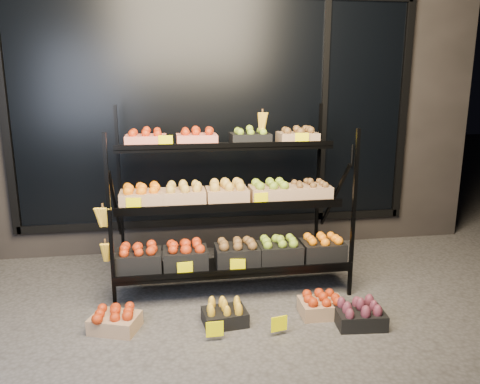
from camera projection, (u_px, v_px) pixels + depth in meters
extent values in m
plane|color=#514F4C|center=(240.00, 313.00, 3.89)|extent=(24.00, 24.00, 0.00)
cube|color=#2D2826|center=(208.00, 92.00, 5.98)|extent=(6.00, 2.00, 3.50)
cube|color=black|center=(217.00, 113.00, 5.05)|extent=(4.20, 0.04, 2.40)
cube|color=black|center=(218.00, 220.00, 5.31)|extent=(4.30, 0.06, 0.08)
cube|color=black|center=(4.00, 115.00, 4.69)|extent=(0.08, 0.06, 2.50)
cube|color=black|center=(403.00, 111.00, 5.37)|extent=(0.08, 0.06, 2.50)
cube|color=black|center=(324.00, 112.00, 5.22)|extent=(0.06, 0.06, 2.50)
cylinder|color=black|center=(352.00, 155.00, 5.36)|extent=(0.02, 0.02, 0.25)
cube|color=black|center=(110.00, 226.00, 3.73)|extent=(0.03, 0.03, 1.50)
cube|color=black|center=(354.00, 215.00, 4.05)|extent=(0.03, 0.03, 1.50)
cube|color=black|center=(120.00, 190.00, 4.64)|extent=(0.03, 0.03, 1.66)
cube|color=black|center=(318.00, 183.00, 4.96)|extent=(0.03, 0.03, 1.66)
cube|color=black|center=(234.00, 267.00, 4.16)|extent=(2.05, 0.42, 0.03)
cube|color=black|center=(237.00, 272.00, 3.96)|extent=(2.05, 0.02, 0.05)
cube|color=black|center=(229.00, 204.00, 4.34)|extent=(2.05, 0.40, 0.03)
cube|color=black|center=(232.00, 206.00, 4.15)|extent=(2.05, 0.02, 0.05)
cube|color=black|center=(224.00, 147.00, 4.51)|extent=(2.05, 0.40, 0.03)
cube|color=black|center=(227.00, 146.00, 4.32)|extent=(2.05, 0.02, 0.05)
cube|color=tan|center=(146.00, 141.00, 4.38)|extent=(0.38, 0.28, 0.11)
ellipsoid|color=red|center=(146.00, 132.00, 4.36)|extent=(0.32, 0.24, 0.07)
cube|color=tan|center=(197.00, 140.00, 4.45)|extent=(0.38, 0.28, 0.11)
ellipsoid|color=red|center=(197.00, 131.00, 4.43)|extent=(0.32, 0.24, 0.07)
cube|color=black|center=(250.00, 139.00, 4.53)|extent=(0.38, 0.28, 0.11)
ellipsoid|color=#88AA2A|center=(250.00, 130.00, 4.51)|extent=(0.32, 0.24, 0.07)
cube|color=tan|center=(297.00, 138.00, 4.61)|extent=(0.38, 0.28, 0.11)
ellipsoid|color=brown|center=(298.00, 129.00, 4.59)|extent=(0.32, 0.24, 0.07)
cube|color=tan|center=(142.00, 199.00, 4.19)|extent=(0.38, 0.28, 0.14)
ellipsoid|color=orange|center=(141.00, 188.00, 4.17)|extent=(0.32, 0.24, 0.07)
cube|color=tan|center=(184.00, 197.00, 4.25)|extent=(0.38, 0.28, 0.14)
ellipsoid|color=gold|center=(184.00, 187.00, 4.23)|extent=(0.32, 0.24, 0.07)
cube|color=tan|center=(227.00, 196.00, 4.31)|extent=(0.38, 0.28, 0.14)
ellipsoid|color=gold|center=(227.00, 185.00, 4.29)|extent=(0.32, 0.24, 0.07)
cube|color=tan|center=(270.00, 194.00, 4.38)|extent=(0.38, 0.28, 0.14)
ellipsoid|color=#88AA2A|center=(271.00, 184.00, 4.36)|extent=(0.32, 0.24, 0.07)
cube|color=tan|center=(309.00, 192.00, 4.44)|extent=(0.38, 0.28, 0.14)
ellipsoid|color=brown|center=(310.00, 182.00, 4.41)|extent=(0.32, 0.24, 0.07)
cube|color=black|center=(139.00, 262.00, 4.01)|extent=(0.38, 0.28, 0.18)
ellipsoid|color=red|center=(138.00, 249.00, 3.98)|extent=(0.32, 0.24, 0.07)
cube|color=black|center=(186.00, 259.00, 4.07)|extent=(0.38, 0.28, 0.18)
ellipsoid|color=red|center=(185.00, 246.00, 4.05)|extent=(0.32, 0.24, 0.07)
cube|color=black|center=(237.00, 256.00, 4.14)|extent=(0.38, 0.28, 0.18)
ellipsoid|color=brown|center=(237.00, 243.00, 4.12)|extent=(0.32, 0.24, 0.07)
cube|color=black|center=(279.00, 253.00, 4.20)|extent=(0.38, 0.28, 0.18)
ellipsoid|color=#88AA2A|center=(280.00, 241.00, 4.18)|extent=(0.32, 0.24, 0.07)
cube|color=black|center=(322.00, 251.00, 4.27)|extent=(0.38, 0.28, 0.18)
ellipsoid|color=orange|center=(323.00, 238.00, 4.24)|extent=(0.32, 0.24, 0.07)
ellipsoid|color=yellow|center=(103.00, 206.00, 3.70)|extent=(0.14, 0.08, 0.22)
ellipsoid|color=yellow|center=(105.00, 242.00, 3.77)|extent=(0.14, 0.08, 0.22)
ellipsoid|color=yellow|center=(262.00, 112.00, 4.39)|extent=(0.14, 0.08, 0.22)
cube|color=#FCEF00|center=(134.00, 205.00, 4.04)|extent=(0.13, 0.01, 0.12)
cube|color=#FCEF00|center=(261.00, 199.00, 4.22)|extent=(0.13, 0.01, 0.12)
cube|color=#FCEF00|center=(302.00, 139.00, 4.46)|extent=(0.13, 0.01, 0.12)
cube|color=#FCEF00|center=(166.00, 142.00, 4.26)|extent=(0.13, 0.01, 0.12)
cube|color=#FCEF00|center=(185.00, 269.00, 3.93)|extent=(0.13, 0.01, 0.12)
cube|color=#FCEF00|center=(238.00, 266.00, 4.00)|extent=(0.13, 0.01, 0.12)
cube|color=#FCEF00|center=(215.00, 334.00, 3.45)|extent=(0.13, 0.01, 0.12)
cube|color=#FCEF00|center=(279.00, 329.00, 3.53)|extent=(0.13, 0.01, 0.12)
cube|color=tan|center=(115.00, 323.00, 3.61)|extent=(0.42, 0.37, 0.12)
ellipsoid|color=red|center=(114.00, 312.00, 3.59)|extent=(0.35, 0.31, 0.07)
cube|color=black|center=(225.00, 317.00, 3.71)|extent=(0.36, 0.29, 0.12)
ellipsoid|color=yellow|center=(225.00, 307.00, 3.68)|extent=(0.31, 0.24, 0.07)
cube|color=tan|center=(322.00, 308.00, 3.85)|extent=(0.37, 0.27, 0.12)
ellipsoid|color=red|center=(322.00, 297.00, 3.83)|extent=(0.31, 0.23, 0.07)
cube|color=black|center=(360.00, 318.00, 3.68)|extent=(0.40, 0.31, 0.13)
ellipsoid|color=brown|center=(360.00, 307.00, 3.66)|extent=(0.33, 0.26, 0.07)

